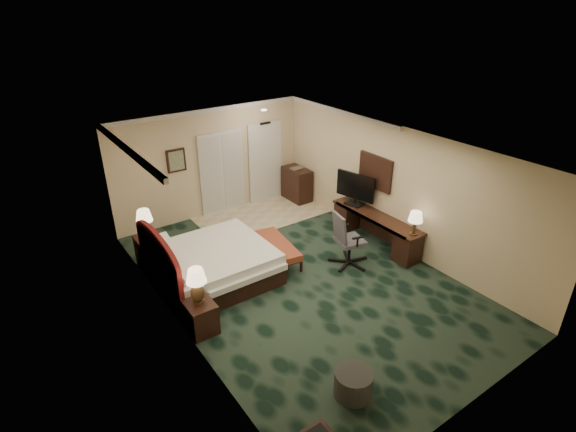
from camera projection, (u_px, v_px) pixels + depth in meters
floor at (301, 279)px, 8.89m from camera, size 5.00×7.50×0.00m
ceiling at (303, 148)px, 7.69m from camera, size 5.00×7.50×0.00m
wall_back at (211, 163)px, 11.04m from camera, size 5.00×0.00×2.70m
wall_front at (484, 330)px, 5.54m from camera, size 5.00×0.00×2.70m
wall_left at (174, 260)px, 7.00m from camera, size 0.00×7.50×2.70m
wall_right at (396, 188)px, 9.58m from camera, size 0.00×7.50×2.70m
crown_molding at (303, 151)px, 7.71m from camera, size 5.00×7.50×0.10m
tile_patch at (262, 215)px, 11.48m from camera, size 3.20×1.70×0.01m
headboard at (160, 265)px, 8.05m from camera, size 0.12×2.00×1.40m
entry_door at (265, 163)px, 11.95m from camera, size 1.02×0.06×2.18m
closet_doors at (222, 173)px, 11.27m from camera, size 1.20×0.06×2.10m
wall_art at (176, 161)px, 10.44m from camera, size 0.45×0.06×0.55m
wall_mirror at (375, 172)px, 9.91m from camera, size 0.05×0.95×0.75m
bed at (215, 264)px, 8.77m from camera, size 2.08×1.92×0.66m
nightstand_near at (201, 317)px, 7.42m from camera, size 0.44×0.51×0.56m
nightstand_far at (152, 252)px, 9.19m from camera, size 0.53×0.61×0.66m
lamp_near at (197, 286)px, 7.20m from camera, size 0.40×0.40×0.63m
lamp_far at (145, 224)px, 8.91m from camera, size 0.35×0.35×0.62m
bed_bench at (277, 252)px, 9.38m from camera, size 0.67×1.42×0.46m
ottoman at (353, 383)px, 6.26m from camera, size 0.71×0.71×0.39m
desk at (375, 230)px, 10.04m from camera, size 0.51×2.38×0.69m
tv at (355, 189)px, 10.25m from camera, size 0.32×0.97×0.76m
desk_lamp at (415, 223)px, 9.00m from camera, size 0.31×0.31×0.52m
desk_chair at (350, 238)px, 9.15m from camera, size 0.82×0.79×1.20m
minibar at (297, 184)px, 12.18m from camera, size 0.47×0.84×0.89m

